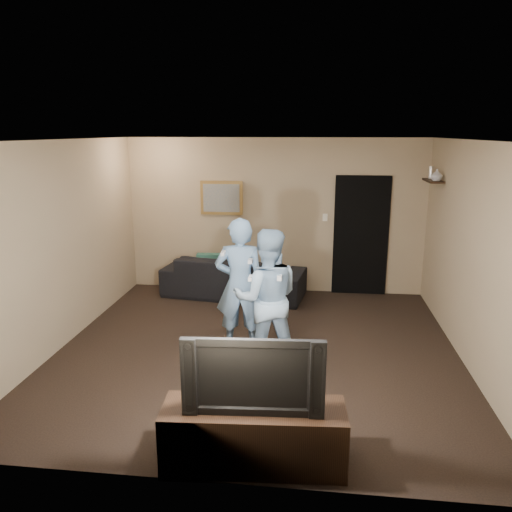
# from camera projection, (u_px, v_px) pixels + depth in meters

# --- Properties ---
(ground) EXTENTS (5.00, 5.00, 0.00)m
(ground) POSITION_uv_depth(u_px,v_px,m) (257.00, 349.00, 6.35)
(ground) COLOR black
(ground) RESTS_ON ground
(ceiling) EXTENTS (5.00, 5.00, 0.04)m
(ceiling) POSITION_uv_depth(u_px,v_px,m) (258.00, 140.00, 5.71)
(ceiling) COLOR silver
(ceiling) RESTS_ON wall_back
(wall_back) EXTENTS (5.00, 0.04, 2.60)m
(wall_back) POSITION_uv_depth(u_px,v_px,m) (274.00, 216.00, 8.44)
(wall_back) COLOR tan
(wall_back) RESTS_ON ground
(wall_front) EXTENTS (5.00, 0.04, 2.60)m
(wall_front) POSITION_uv_depth(u_px,v_px,m) (218.00, 329.00, 3.62)
(wall_front) COLOR tan
(wall_front) RESTS_ON ground
(wall_left) EXTENTS (0.04, 5.00, 2.60)m
(wall_left) POSITION_uv_depth(u_px,v_px,m) (62.00, 245.00, 6.32)
(wall_left) COLOR tan
(wall_left) RESTS_ON ground
(wall_right) EXTENTS (0.04, 5.00, 2.60)m
(wall_right) POSITION_uv_depth(u_px,v_px,m) (473.00, 256.00, 5.74)
(wall_right) COLOR tan
(wall_right) RESTS_ON ground
(sofa) EXTENTS (2.44, 1.23, 0.68)m
(sofa) POSITION_uv_depth(u_px,v_px,m) (234.00, 276.00, 8.35)
(sofa) COLOR black
(sofa) RESTS_ON ground
(throw_pillow) EXTENTS (0.47, 0.17, 0.46)m
(throw_pillow) POSITION_uv_depth(u_px,v_px,m) (211.00, 267.00, 8.36)
(throw_pillow) COLOR #184A3F
(throw_pillow) RESTS_ON sofa
(painting_frame) EXTENTS (0.72, 0.05, 0.57)m
(painting_frame) POSITION_uv_depth(u_px,v_px,m) (222.00, 198.00, 8.44)
(painting_frame) COLOR olive
(painting_frame) RESTS_ON wall_back
(painting_canvas) EXTENTS (0.62, 0.01, 0.47)m
(painting_canvas) POSITION_uv_depth(u_px,v_px,m) (221.00, 198.00, 8.42)
(painting_canvas) COLOR slate
(painting_canvas) RESTS_ON painting_frame
(doorway) EXTENTS (0.90, 0.06, 2.00)m
(doorway) POSITION_uv_depth(u_px,v_px,m) (361.00, 236.00, 8.32)
(doorway) COLOR black
(doorway) RESTS_ON ground
(light_switch) EXTENTS (0.08, 0.02, 0.12)m
(light_switch) POSITION_uv_depth(u_px,v_px,m) (325.00, 217.00, 8.32)
(light_switch) COLOR silver
(light_switch) RESTS_ON wall_back
(wall_shelf) EXTENTS (0.20, 0.60, 0.03)m
(wall_shelf) POSITION_uv_depth(u_px,v_px,m) (433.00, 181.00, 7.32)
(wall_shelf) COLOR black
(wall_shelf) RESTS_ON wall_right
(shelf_vase) EXTENTS (0.20, 0.20, 0.17)m
(shelf_vase) POSITION_uv_depth(u_px,v_px,m) (437.00, 175.00, 7.11)
(shelf_vase) COLOR #B1B0B5
(shelf_vase) RESTS_ON wall_shelf
(shelf_figurine) EXTENTS (0.06, 0.06, 0.18)m
(shelf_figurine) POSITION_uv_depth(u_px,v_px,m) (431.00, 172.00, 7.48)
(shelf_figurine) COLOR silver
(shelf_figurine) RESTS_ON wall_shelf
(tv_console) EXTENTS (1.53, 0.58, 0.54)m
(tv_console) POSITION_uv_depth(u_px,v_px,m) (254.00, 437.00, 4.11)
(tv_console) COLOR black
(tv_console) RESTS_ON ground
(television) EXTENTS (1.13, 0.22, 0.65)m
(television) POSITION_uv_depth(u_px,v_px,m) (254.00, 371.00, 3.97)
(television) COLOR black
(television) RESTS_ON tv_console
(wii_player_left) EXTENTS (0.65, 0.52, 1.69)m
(wii_player_left) POSITION_uv_depth(u_px,v_px,m) (240.00, 285.00, 6.16)
(wii_player_left) COLOR #769FCC
(wii_player_left) RESTS_ON ground
(wii_player_right) EXTENTS (0.87, 0.72, 1.64)m
(wii_player_right) POSITION_uv_depth(u_px,v_px,m) (267.00, 298.00, 5.76)
(wii_player_right) COLOR #99BDDE
(wii_player_right) RESTS_ON ground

